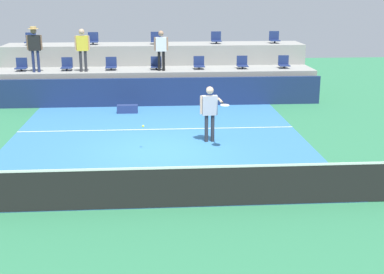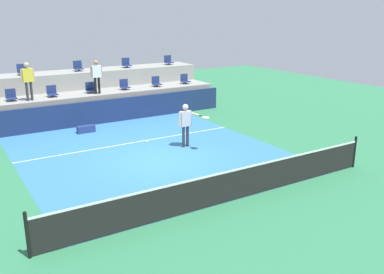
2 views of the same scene
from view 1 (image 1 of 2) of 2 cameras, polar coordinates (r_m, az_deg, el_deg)
name	(u,v)px [view 1 (image 1 of 2)]	position (r m, az deg, el deg)	size (l,w,h in m)	color
ground_plane	(158,151)	(14.88, -3.73, -1.57)	(40.00, 40.00, 0.00)	#2D754C
court_inner_paint	(158,141)	(15.84, -3.77, -0.48)	(9.00, 10.00, 0.01)	teal
court_service_line	(157,129)	(17.18, -3.81, 0.85)	(9.00, 0.06, 0.00)	white
tennis_net	(159,186)	(10.94, -3.58, -5.35)	(10.48, 0.08, 1.07)	black
sponsor_backboard	(156,92)	(20.57, -3.92, 4.90)	(13.00, 0.16, 1.10)	navy
seating_tier_lower	(156,84)	(21.84, -3.95, 5.74)	(13.00, 1.80, 1.25)	gray
seating_tier_upper	(155,68)	(23.55, -3.99, 7.53)	(13.00, 1.80, 2.10)	gray
stadium_chair_lower_far_left	(21,66)	(22.28, -18.06, 7.40)	(0.44, 0.40, 0.52)	#2D2D33
stadium_chair_lower_left	(67,65)	(21.92, -13.44, 7.61)	(0.44, 0.40, 0.52)	#2D2D33
stadium_chair_lower_mid_left	(111,65)	(21.71, -8.79, 7.78)	(0.44, 0.40, 0.52)	#2D2D33
stadium_chair_lower_center	(156,64)	(21.64, -3.91, 7.90)	(0.44, 0.40, 0.52)	#2D2D33
stadium_chair_lower_mid_right	(199,64)	(21.72, 0.77, 7.97)	(0.44, 0.40, 0.52)	#2D2D33
stadium_chair_lower_right	(242,63)	(21.94, 5.49, 7.98)	(0.44, 0.40, 0.52)	#2D2D33
stadium_chair_lower_far_right	(284,63)	(22.30, 9.95, 7.94)	(0.44, 0.40, 0.52)	#2D2D33
stadium_chair_upper_far_left	(31,40)	(23.92, -17.15, 10.06)	(0.44, 0.40, 0.52)	#2D2D33
stadium_chair_upper_left	(93,39)	(23.48, -10.71, 10.38)	(0.44, 0.40, 0.52)	#2D2D33
stadium_chair_upper_center	(156,39)	(23.33, -3.95, 10.58)	(0.44, 0.40, 0.52)	#2D2D33
stadium_chair_upper_right	(216,39)	(23.49, 2.65, 10.64)	(0.44, 0.40, 0.52)	#2D2D33
stadium_chair_upper_far_right	(274,38)	(23.94, 8.95, 10.56)	(0.44, 0.40, 0.52)	#2D2D33
tennis_player	(210,109)	(15.51, 1.99, 3.11)	(0.77, 1.17, 1.68)	#2D2D33
spectator_with_hat	(34,44)	(21.66, -16.75, 9.64)	(0.60, 0.44, 1.78)	navy
spectator_in_grey	(82,46)	(21.35, -11.83, 9.66)	(0.59, 0.25, 1.68)	#2D2D33
spectator_leaning_on_rail	(161,47)	(21.17, -3.37, 9.73)	(0.56, 0.21, 1.59)	black
tennis_ball	(143,126)	(14.88, -5.33, 1.17)	(0.07, 0.07, 0.07)	#CCE033
equipment_bag	(127,109)	(19.55, -7.04, 3.04)	(0.76, 0.28, 0.30)	navy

